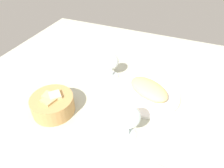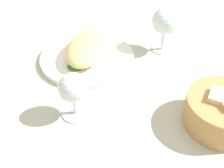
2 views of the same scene
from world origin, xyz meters
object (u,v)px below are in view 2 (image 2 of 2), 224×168
folded_napkin (172,18)px  wine_glass_far (165,22)px  bread_basket (223,111)px  plate (87,58)px  wine_glass_near (73,90)px

folded_napkin → wine_glass_far: bearing=149.4°
folded_napkin → bread_basket: bearing=170.5°
bread_basket → folded_napkin: bearing=167.2°
plate → wine_glass_far: wine_glass_far is taller
plate → bread_basket: 38.67cm
plate → wine_glass_far: size_ratio=1.98×
plate → folded_napkin: (-14.71, 32.88, -0.30)cm
wine_glass_far → wine_glass_near: bearing=-58.1°
wine_glass_near → folded_napkin: size_ratio=1.01×
wine_glass_far → folded_napkin: wine_glass_far is taller
plate → folded_napkin: size_ratio=2.38×
wine_glass_near → wine_glass_far: 34.56cm
plate → wine_glass_near: wine_glass_near is taller
bread_basket → wine_glass_near: wine_glass_near is taller
wine_glass_near → wine_glass_far: size_ratio=0.84×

